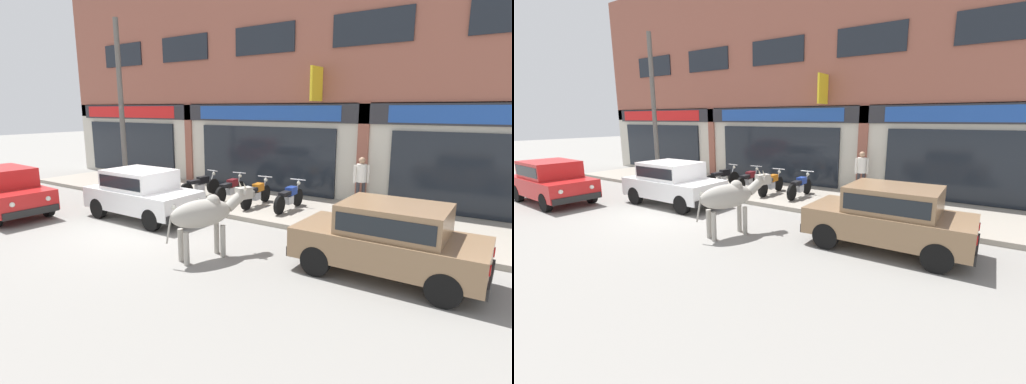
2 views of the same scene
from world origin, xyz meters
The scene contains 13 objects.
ground_plane centered at (0.00, 0.00, 0.00)m, with size 90.00×90.00×0.00m, color gray.
sidewalk centered at (0.00, 4.04, 0.07)m, with size 19.00×3.67×0.14m, color gray.
shop_building centered at (0.00, 6.13, 4.48)m, with size 23.00×1.40×9.39m.
cow centered at (2.67, -0.58, 1.01)m, with size 1.09×2.04×1.61m.
car_0 centered at (-4.82, -1.29, 0.81)m, with size 3.68×1.79×1.46m.
car_1 centered at (-1.04, 0.83, 0.81)m, with size 3.62×1.62×1.46m.
car_2 centered at (6.24, 0.63, 0.81)m, with size 3.63×1.64×1.46m.
motorcycle_0 centered at (-1.23, 3.60, 0.52)m, with size 0.56×1.81×0.88m.
motorcycle_1 centered at (0.02, 3.74, 0.52)m, with size 0.52×1.81×0.88m.
motorcycle_2 centered at (1.19, 3.57, 0.52)m, with size 0.52×1.81×0.88m.
motorcycle_3 centered at (2.34, 3.67, 0.52)m, with size 0.52×1.81×0.88m.
pedestrian centered at (4.05, 5.20, 1.12)m, with size 0.42×0.33×1.60m.
utility_pole centered at (-3.88, 2.50, 3.19)m, with size 0.18×0.18×6.11m, color #595651.
Camera 1 is at (8.19, -6.83, 3.22)m, focal length 28.00 mm.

